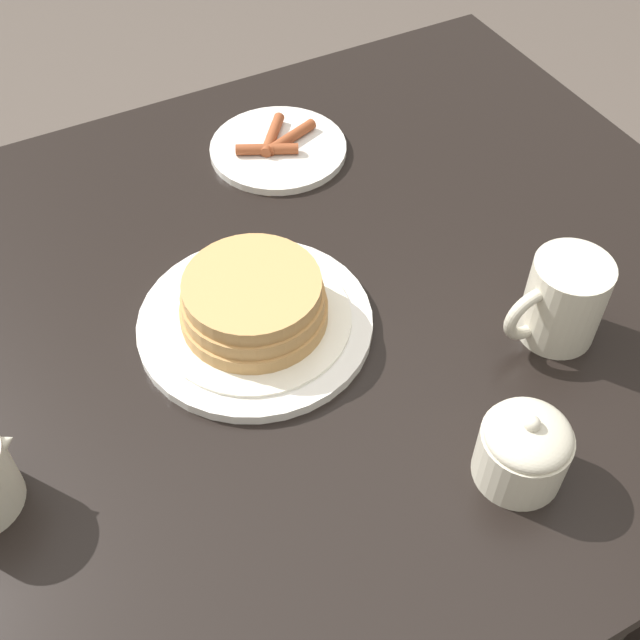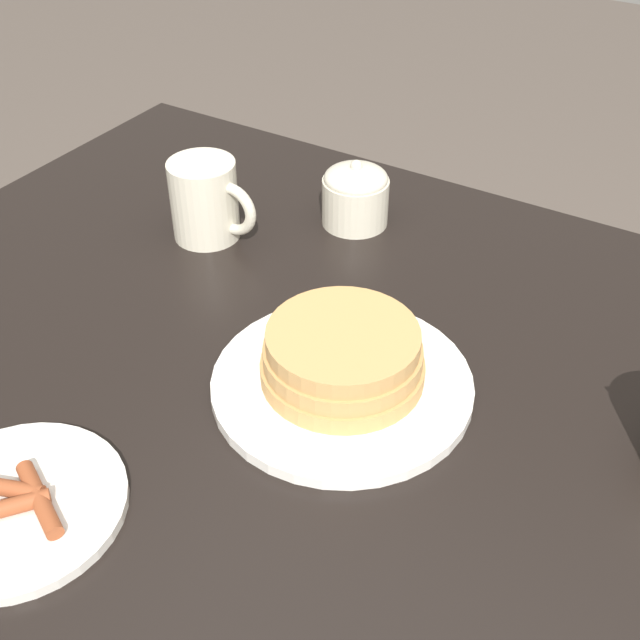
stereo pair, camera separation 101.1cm
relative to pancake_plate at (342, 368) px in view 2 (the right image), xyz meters
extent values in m
cube|color=black|center=(0.06, -0.01, -0.04)|extent=(1.27, 0.86, 0.03)
cube|color=black|center=(-0.52, 0.36, -0.42)|extent=(0.07, 0.07, 0.73)
cylinder|color=white|center=(0.00, 0.00, -0.02)|extent=(0.25, 0.25, 0.01)
cylinder|color=white|center=(0.00, 0.00, -0.01)|extent=(0.20, 0.20, 0.00)
cylinder|color=tan|center=(0.00, 0.00, 0.00)|extent=(0.15, 0.15, 0.02)
cylinder|color=tan|center=(0.00, 0.00, 0.02)|extent=(0.15, 0.15, 0.02)
cylinder|color=tan|center=(0.00, 0.00, 0.03)|extent=(0.14, 0.14, 0.02)
cylinder|color=silver|center=(-0.15, -0.26, -0.02)|extent=(0.18, 0.18, 0.01)
cylinder|color=brown|center=(-0.13, -0.25, -0.01)|extent=(0.08, 0.05, 0.01)
cylinder|color=beige|center=(-0.28, 0.15, 0.02)|extent=(0.08, 0.08, 0.10)
torus|color=beige|center=(-0.24, 0.15, 0.02)|extent=(0.07, 0.01, 0.07)
cylinder|color=brown|center=(-0.28, 0.15, 0.06)|extent=(0.07, 0.07, 0.00)
cylinder|color=beige|center=(-0.14, 0.27, 0.00)|extent=(0.08, 0.08, 0.06)
ellipsoid|color=beige|center=(-0.14, 0.27, 0.03)|extent=(0.08, 0.08, 0.03)
sphere|color=beige|center=(-0.14, 0.27, 0.05)|extent=(0.01, 0.01, 0.01)
camera|label=1|loc=(0.19, 0.52, 0.61)|focal=45.00mm
camera|label=2|loc=(0.27, -0.48, 0.49)|focal=45.00mm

